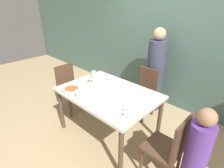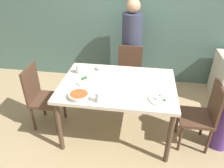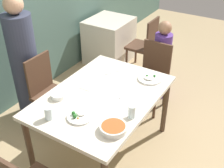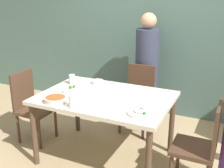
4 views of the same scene
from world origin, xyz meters
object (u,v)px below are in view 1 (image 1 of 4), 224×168
(plate_rice_adult, at_px, (122,113))
(bowl_curry, at_px, (72,90))
(chair_adult_spot, at_px, (144,91))
(person_child, at_px, (195,158))
(person_adult, at_px, (155,74))
(glass_water_tall, at_px, (94,74))
(chair_child_spot, at_px, (169,147))

(plate_rice_adult, bearing_deg, bowl_curry, -174.39)
(chair_adult_spot, height_order, plate_rice_adult, chair_adult_spot)
(person_child, bearing_deg, chair_adult_spot, 143.82)
(person_child, bearing_deg, bowl_curry, -170.65)
(chair_adult_spot, xyz_separation_m, person_adult, (0.00, 0.33, 0.25))
(person_adult, xyz_separation_m, person_child, (1.25, -1.25, -0.20))
(person_adult, bearing_deg, chair_adult_spot, -90.00)
(bowl_curry, bearing_deg, glass_water_tall, 105.92)
(chair_child_spot, relative_size, person_child, 0.80)
(bowl_curry, xyz_separation_m, glass_water_tall, (-0.16, 0.56, 0.03))
(chair_adult_spot, xyz_separation_m, plate_rice_adult, (0.42, -1.11, 0.30))
(chair_adult_spot, height_order, glass_water_tall, chair_adult_spot)
(glass_water_tall, bearing_deg, person_child, -8.41)
(chair_adult_spot, xyz_separation_m, glass_water_tall, (-0.63, -0.64, 0.34))
(chair_adult_spot, bearing_deg, plate_rice_adult, -69.07)
(plate_rice_adult, xyz_separation_m, glass_water_tall, (-1.05, 0.47, 0.05))
(person_child, distance_m, bowl_curry, 1.76)
(person_child, distance_m, plate_rice_adult, 0.89)
(chair_child_spot, xyz_separation_m, person_adult, (-0.97, 1.25, 0.25))
(chair_child_spot, distance_m, bowl_curry, 1.50)
(person_adult, xyz_separation_m, bowl_curry, (-0.47, -1.53, 0.06))
(chair_child_spot, bearing_deg, plate_rice_adult, -70.19)
(person_adult, xyz_separation_m, plate_rice_adult, (0.42, -1.44, 0.05))
(chair_child_spot, bearing_deg, person_child, 90.00)
(person_adult, distance_m, glass_water_tall, 1.16)
(chair_child_spot, bearing_deg, chair_adult_spot, -133.41)
(plate_rice_adult, relative_size, glass_water_tall, 2.20)
(chair_adult_spot, bearing_deg, glass_water_tall, -134.54)
(person_child, relative_size, glass_water_tall, 9.53)
(chair_adult_spot, relative_size, bowl_curry, 3.89)
(person_adult, bearing_deg, plate_rice_adult, -73.61)
(chair_child_spot, relative_size, glass_water_tall, 7.64)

